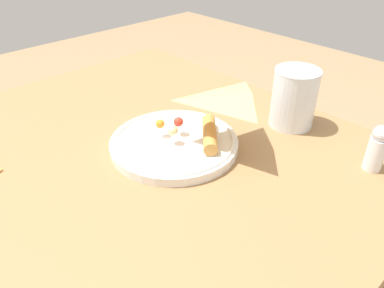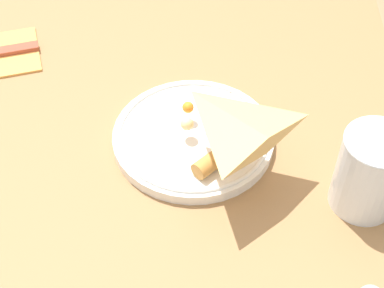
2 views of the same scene
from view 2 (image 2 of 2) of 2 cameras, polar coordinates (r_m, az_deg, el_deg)
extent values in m
cube|color=olive|center=(0.88, -8.66, 1.78)|extent=(0.90, 0.83, 0.03)
cube|color=brown|center=(1.41, 11.84, 1.12)|extent=(0.06, 0.06, 0.72)
cylinder|color=white|center=(0.82, 0.13, 0.64)|extent=(0.23, 0.23, 0.02)
torus|color=white|center=(0.82, 0.13, 1.10)|extent=(0.21, 0.21, 0.01)
pyramid|color=#E0B266|center=(0.81, -0.10, 1.69)|extent=(0.17, 0.17, 0.02)
cylinder|color=#C68942|center=(0.78, 3.26, -0.76)|extent=(0.09, 0.09, 0.02)
sphere|color=#EFDB93|center=(0.81, 1.57, 2.74)|extent=(0.01, 0.01, 0.01)
sphere|color=red|center=(0.81, 1.50, 2.67)|extent=(0.02, 0.02, 0.02)
sphere|color=#EFDB93|center=(0.80, -0.49, 1.97)|extent=(0.02, 0.02, 0.02)
sphere|color=orange|center=(0.82, -0.39, 3.57)|extent=(0.02, 0.02, 0.02)
cylinder|color=white|center=(0.75, 16.87, -2.64)|extent=(0.08, 0.08, 0.11)
cylinder|color=white|center=(0.77, 16.48, -3.85)|extent=(0.07, 0.07, 0.06)
torus|color=white|center=(0.71, 17.80, 0.18)|extent=(0.09, 0.09, 0.00)
cube|color=#99422D|center=(1.01, -16.71, 8.80)|extent=(0.07, 0.04, 0.01)
camera|label=1|loc=(0.48, -52.97, -5.54)|focal=35.00mm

